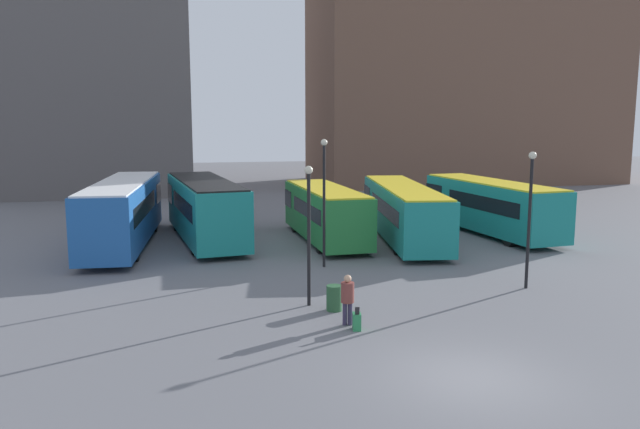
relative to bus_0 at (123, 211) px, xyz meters
name	(u,v)px	position (x,y,z in m)	size (l,w,h in m)	color
ground_plane	(470,378)	(9.77, -18.88, -1.77)	(160.00, 160.00, 0.00)	slate
building_block_left	(93,44)	(-4.57, 27.34, 11.12)	(16.59, 16.61, 25.77)	#5B5656
building_block_right	(464,40)	(30.72, 27.34, 12.33)	(29.82, 13.27, 28.20)	brown
bus_0	(123,211)	(0.00, 0.00, 0.00)	(3.25, 12.37, 3.23)	#1E56A3
bus_1	(205,207)	(4.03, 0.55, -0.04)	(4.00, 11.21, 3.18)	#19847F
bus_2	(325,212)	(10.15, -0.90, -0.25)	(2.76, 9.45, 2.80)	#237A38
bus_3	(403,210)	(14.30, -1.27, -0.21)	(4.25, 12.66, 2.84)	#19847F
bus_4	(490,205)	(19.54, -0.88, -0.17)	(3.56, 10.68, 2.93)	#19847F
traveler	(348,295)	(7.84, -14.34, -0.83)	(0.48, 0.48, 1.59)	#382D4C
suitcase	(357,321)	(8.01, -14.83, -1.50)	(0.31, 0.41, 0.75)	#28844C
lamp_post_0	(309,223)	(7.09, -12.07, 1.09)	(0.28, 0.28, 4.76)	black
lamp_post_1	(324,192)	(8.81, -6.67, 1.46)	(0.28, 0.28, 5.47)	black
lamp_post_2	(530,208)	(15.49, -11.64, 1.28)	(0.28, 0.28, 5.12)	black
trash_bin	(334,298)	(7.79, -12.82, -1.34)	(0.52, 0.52, 0.85)	#285633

